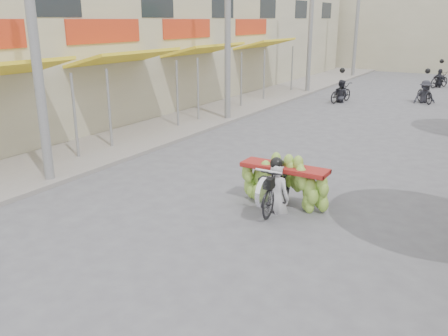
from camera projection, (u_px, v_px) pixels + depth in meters
ground at (135, 301)px, 7.03m from camera, size 120.00×120.00×0.00m
sidewalk_left at (230, 105)px, 22.72m from camera, size 4.00×60.00×0.12m
shophouse_row_left at (133, 40)px, 23.42m from camera, size 9.77×40.00×6.00m
utility_pole_near at (31, 18)px, 10.90m from camera, size 0.60×0.24×8.00m
utility_pole_mid at (228, 18)px, 18.29m from camera, size 0.60×0.24×8.00m
utility_pole_far at (311, 19)px, 25.68m from camera, size 0.60×0.24×8.00m
utility_pole_back at (357, 19)px, 33.07m from camera, size 0.60×0.24×8.00m
banana_motorbike at (280, 179)px, 10.25m from camera, size 2.20×1.89×2.05m
bg_motorbike_a at (341, 88)px, 23.61m from camera, size 1.00×1.80×1.95m
bg_motorbike_b at (426, 86)px, 23.31m from camera, size 1.31×1.65×1.95m
bg_motorbike_c at (440, 75)px, 28.71m from camera, size 1.23×1.79×1.95m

